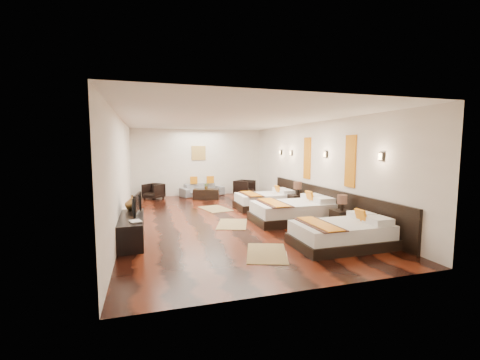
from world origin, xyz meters
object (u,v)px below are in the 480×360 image
object	(u,v)px
bed_near	(342,234)
nightstand_a	(342,218)
tv	(134,204)
coffee_table	(206,194)
armchair_left	(154,191)
table_plant	(206,186)
figurine	(132,203)
book	(130,222)
armchair_right	(245,188)
bed_mid	(294,211)
tv_console	(132,229)
nightstand_b	(297,201)
bed_far	(266,200)
sofa	(202,190)

from	to	relation	value
bed_near	nightstand_a	distance (m)	1.35
tv	coffee_table	xyz separation A→B (m)	(2.54, 4.81, -0.58)
armchair_left	table_plant	bearing A→B (deg)	24.70
figurine	tv	bearing A→B (deg)	-84.37
figurine	coffee_table	xyz separation A→B (m)	(2.59, 4.30, -0.53)
bed_near	book	size ratio (longest dim) A/B	6.94
bed_near	coffee_table	xyz separation A→B (m)	(-1.61, 6.66, -0.06)
armchair_right	coffee_table	xyz separation A→B (m)	(-1.73, -0.46, -0.13)
figurine	bed_mid	bearing A→B (deg)	-1.48
tv_console	coffee_table	distance (m)	5.69
table_plant	armchair_right	bearing A→B (deg)	14.56
nightstand_b	bed_near	bearing A→B (deg)	-102.10
bed_far	tv	xyz separation A→B (m)	(-4.14, -2.50, 0.53)
figurine	tv_console	bearing A→B (deg)	-90.00
tv_console	figurine	xyz separation A→B (m)	(0.00, 0.77, 0.45)
bed_mid	nightstand_a	xyz separation A→B (m)	(0.75, -1.13, 0.02)
bed_far	nightstand_a	distance (m)	3.32
bed_far	coffee_table	distance (m)	2.81
nightstand_b	coffee_table	bearing A→B (deg)	126.73
bed_far	armchair_right	size ratio (longest dim) A/B	2.68
sofa	nightstand_b	bearing A→B (deg)	-76.54
armchair_left	bed_mid	bearing A→B (deg)	-11.87
armchair_right	nightstand_a	bearing A→B (deg)	-126.86
tv	figurine	size ratio (longest dim) A/B	2.24
book	figurine	world-z (taller)	figurine
sofa	coffee_table	world-z (taller)	sofa
bed_mid	table_plant	xyz separation A→B (m)	(-1.60, 4.42, 0.24)
coffee_table	figurine	bearing A→B (deg)	-121.03
sofa	book	bearing A→B (deg)	-128.01
nightstand_a	figurine	xyz separation A→B (m)	(-4.95, 1.24, 0.42)
tv_console	tv	xyz separation A→B (m)	(0.05, 0.26, 0.51)
tv_console	bed_far	bearing A→B (deg)	33.32
bed_near	bed_mid	size ratio (longest dim) A/B	0.90
bed_far	nightstand_b	xyz separation A→B (m)	(0.75, -0.85, 0.08)
book	coffee_table	bearing A→B (deg)	65.31
bed_near	bed_mid	xyz separation A→B (m)	(0.00, 2.25, 0.03)
nightstand_b	armchair_right	xyz separation A→B (m)	(-0.63, 3.62, -0.00)
sofa	coffee_table	bearing A→B (deg)	-106.48
bed_near	figurine	bearing A→B (deg)	150.66
armchair_left	table_plant	xyz separation A→B (m)	(1.99, -0.65, 0.22)
coffee_table	tv	bearing A→B (deg)	-117.83
bed_near	figurine	distance (m)	4.84
figurine	nightstand_b	bearing A→B (deg)	12.99
bed_mid	nightstand_b	distance (m)	1.46
coffee_table	armchair_left	bearing A→B (deg)	161.64
bed_far	armchair_left	distance (m)	4.66
bed_far	sofa	world-z (taller)	bed_far
book	tv_console	bearing A→B (deg)	90.00
bed_mid	figurine	world-z (taller)	figurine
nightstand_a	armchair_right	xyz separation A→B (m)	(-0.63, 6.00, 0.02)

